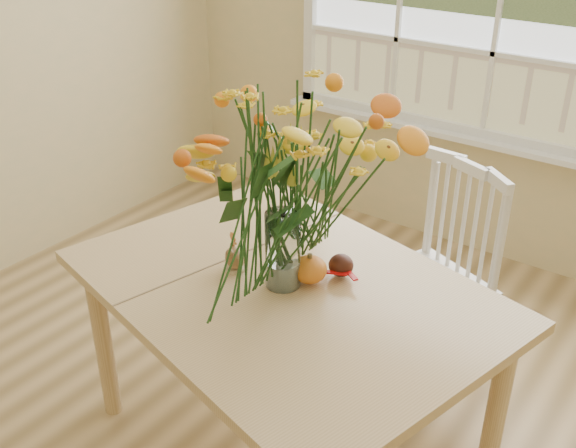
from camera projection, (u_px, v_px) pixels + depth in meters
The scene contains 7 objects.
wall_back at pixel (502, 12), 3.36m from camera, with size 4.00×0.02×2.70m, color beige.
dining_table at pixel (285, 306), 2.31m from camera, with size 1.61×1.32×0.76m.
windsor_chair at pixel (441, 266), 2.79m from camera, with size 0.57×0.56×0.95m.
flower_vase at pixel (282, 176), 2.07m from camera, with size 0.56×0.56×0.66m.
pumpkin at pixel (310, 271), 2.25m from camera, with size 0.12×0.12×0.09m, color orange.
turkey_figurine at pixel (235, 258), 2.32m from camera, with size 0.11×0.11×0.11m.
dark_gourd at pixel (341, 266), 2.29m from camera, with size 0.13×0.09×0.08m.
Camera 1 is at (1.18, -1.18, 2.00)m, focal length 42.00 mm.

